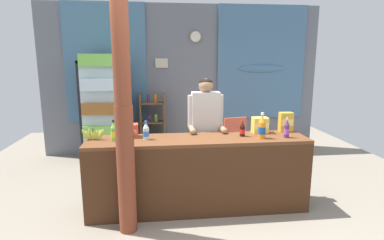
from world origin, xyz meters
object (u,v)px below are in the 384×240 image
Objects in this scene: stall_counter at (199,169)px; soda_bottle_grape_soda at (287,129)px; soda_bottle_water at (146,132)px; plastic_lawn_chair at (232,136)px; snack_box_crackers at (129,131)px; drink_fridge at (105,105)px; shopkeeper at (206,123)px; timber_post at (123,111)px; banana_bunch at (93,135)px; soda_bottle_orange_soda at (262,127)px; snack_box_instant_noodle at (260,125)px; soda_bottle_cola at (242,129)px; snack_box_choco_powder at (286,122)px; bottle_shelf_rack at (153,124)px; soda_bottle_lime_soda at (114,132)px.

stall_counter is 1.17m from soda_bottle_grape_soda.
stall_counter is at bearing -10.82° from soda_bottle_water.
soda_bottle_grape_soda reaches higher than plastic_lawn_chair.
snack_box_crackers reaches higher than plastic_lawn_chair.
drink_fridge is 2.14m from shopkeeper.
soda_bottle_grape_soda is (2.48, -2.01, -0.05)m from drink_fridge.
soda_bottle_water reaches higher than stall_counter.
banana_bunch is (-0.42, 0.49, -0.36)m from timber_post.
soda_bottle_orange_soda reaches higher than snack_box_instant_noodle.
soda_bottle_cola reaches higher than banana_bunch.
plastic_lawn_chair is 1.73m from soda_bottle_cola.
stall_counter is 10.89× the size of soda_bottle_grape_soda.
timber_post is 11.04× the size of snack_box_choco_powder.
snack_box_instant_noodle is at bearing -90.09° from plastic_lawn_chair.
timber_post is at bearing -162.30° from snack_box_choco_powder.
bottle_shelf_rack is at bearing 125.41° from soda_bottle_grape_soda.
timber_post reaches higher than banana_bunch.
soda_bottle_orange_soda is at bearing -144.31° from snack_box_choco_powder.
snack_box_crackers is at bearing 12.50° from banana_bunch.
soda_bottle_lime_soda is (-1.77, 0.08, -0.03)m from soda_bottle_orange_soda.
snack_box_choco_powder reaches higher than soda_bottle_water.
drink_fridge reaches higher than soda_bottle_orange_soda.
banana_bunch is (-0.68, -2.17, 0.34)m from bottle_shelf_rack.
soda_bottle_cola is 0.92× the size of snack_box_crackers.
soda_bottle_cola is (0.40, -0.42, -0.00)m from shopkeeper.
soda_bottle_grape_soda reaches higher than banana_bunch.
timber_post is at bearing -161.74° from soda_bottle_cola.
snack_box_instant_noodle is 1.68m from snack_box_crackers.
timber_post is at bearing -76.61° from drink_fridge.
timber_post reaches higher than soda_bottle_orange_soda.
plastic_lawn_chair is 4.23× the size of snack_box_instant_noodle.
snack_box_instant_noodle is at bearing 3.17° from banana_bunch.
bottle_shelf_rack is 4.83× the size of snack_box_choco_powder.
drink_fridge reaches higher than soda_bottle_lime_soda.
soda_bottle_lime_soda is (0.39, -1.93, -0.05)m from drink_fridge.
snack_box_choco_powder is at bearing 16.47° from soda_bottle_cola.
snack_box_crackers is at bearing 171.26° from soda_bottle_orange_soda.
snack_box_instant_noodle is (0.28, 0.15, 0.02)m from soda_bottle_cola.
stall_counter is 13.26× the size of snack_box_instant_noodle.
timber_post is at bearing -68.23° from soda_bottle_lime_soda.
stall_counter is at bearing -76.19° from bottle_shelf_rack.
plastic_lawn_chair is at bearing 60.78° from shopkeeper.
stall_counter is at bearing -17.23° from snack_box_crackers.
soda_bottle_water is at bearing -173.51° from snack_box_choco_powder.
banana_bunch is (-2.46, -0.16, -0.07)m from snack_box_choco_powder.
drink_fridge is 1.86m from banana_bunch.
soda_bottle_grape_soda is at bearing -48.54° from snack_box_instant_noodle.
stall_counter is 0.91m from soda_bottle_orange_soda.
shopkeeper is 0.58m from soda_bottle_cola.
soda_bottle_orange_soda is (1.34, -2.32, 0.41)m from bottle_shelf_rack.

